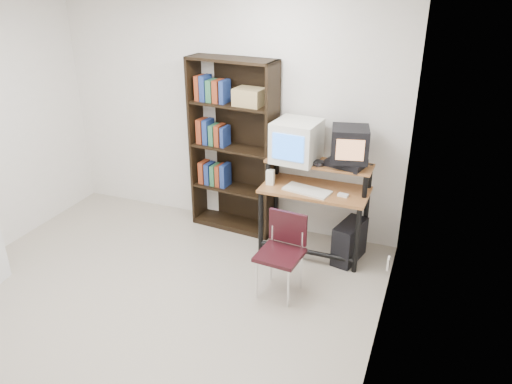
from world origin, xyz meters
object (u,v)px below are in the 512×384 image
(school_chair, at_px, (283,246))
(crt_monitor, at_px, (297,141))
(bookshelf, at_px, (234,145))
(computer_desk, at_px, (315,193))
(crt_tv, at_px, (350,144))
(pc_tower, at_px, (349,241))

(school_chair, bearing_deg, crt_monitor, 105.78)
(crt_monitor, distance_m, bookshelf, 0.80)
(school_chair, distance_m, bookshelf, 1.49)
(crt_monitor, distance_m, school_chair, 1.15)
(computer_desk, relative_size, crt_monitor, 2.25)
(computer_desk, bearing_deg, bookshelf, 166.93)
(crt_tv, height_order, pc_tower, crt_tv)
(pc_tower, bearing_deg, school_chair, -108.43)
(computer_desk, xyz_separation_m, crt_monitor, (-0.24, 0.09, 0.50))
(bookshelf, bearing_deg, crt_tv, -1.89)
(crt_tv, height_order, bookshelf, bookshelf)
(computer_desk, height_order, crt_monitor, crt_monitor)
(crt_monitor, relative_size, pc_tower, 1.08)
(crt_monitor, relative_size, crt_tv, 1.16)
(computer_desk, height_order, crt_tv, crt_tv)
(computer_desk, distance_m, school_chair, 0.83)
(pc_tower, height_order, school_chair, school_chair)
(school_chair, bearing_deg, computer_desk, 89.64)
(computer_desk, height_order, bookshelf, bookshelf)
(computer_desk, xyz_separation_m, bookshelf, (-1.00, 0.24, 0.32))
(crt_monitor, distance_m, pc_tower, 1.17)
(pc_tower, height_order, bookshelf, bookshelf)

